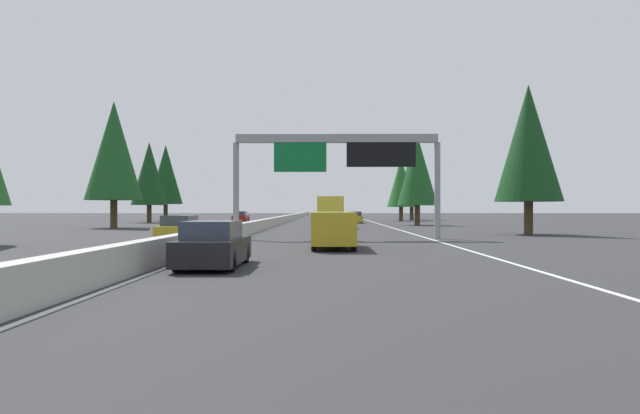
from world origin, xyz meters
TOP-DOWN VIEW (x-y plane):
  - ground_plane at (60.00, 0.00)m, footprint 320.00×320.00m
  - median_barrier at (80.00, 0.30)m, footprint 180.00×0.56m
  - shoulder_stripe_right at (70.00, -11.52)m, footprint 160.00×0.16m
  - shoulder_stripe_median at (70.00, -0.25)m, footprint 160.00×0.16m
  - sign_gantry_overhead at (33.13, -6.04)m, footprint 0.50×12.68m
  - sedan_near_center at (16.44, -1.67)m, footprint 4.40×1.80m
  - minivan_near_right at (24.79, -5.56)m, footprint 5.00×1.95m
  - box_truck_far_center at (53.17, -5.60)m, footprint 8.50×2.40m
  - sedan_mid_center at (80.41, -5.17)m, footprint 4.40×1.80m
  - sedan_distant_b at (70.27, -8.87)m, footprint 4.40×1.80m
  - oncoming_near at (30.02, 2.90)m, footprint 4.40×1.80m
  - oncoming_far at (75.42, 6.45)m, footprint 4.40×1.80m
  - conifer_right_near at (38.84, -19.58)m, footprint 4.70×4.70m
  - conifer_right_mid at (61.23, -15.30)m, footprint 4.42×4.42m
  - conifer_right_far at (89.62, -18.95)m, footprint 4.94×4.94m
  - conifer_right_distant at (82.11, -16.25)m, footprint 4.15×4.15m
  - conifer_left_near at (51.91, 14.92)m, footprint 5.31×5.31m
  - conifer_left_mid at (71.57, 17.74)m, footprint 4.61×4.61m
  - conifer_left_far at (83.99, 19.15)m, footprint 5.07×5.07m

SIDE VIEW (x-z plane):
  - ground_plane at x=60.00m, z-range 0.00..0.00m
  - shoulder_stripe_right at x=70.00m, z-range 0.00..0.01m
  - shoulder_stripe_median at x=70.00m, z-range 0.00..0.01m
  - median_barrier at x=80.00m, z-range 0.00..0.90m
  - sedan_near_center at x=16.44m, z-range -0.05..1.42m
  - sedan_mid_center at x=80.41m, z-range -0.05..1.42m
  - sedan_distant_b at x=70.27m, z-range -0.05..1.42m
  - oncoming_near at x=30.02m, z-range -0.05..1.42m
  - oncoming_far at x=75.42m, z-range -0.05..1.42m
  - minivan_near_right at x=24.79m, z-range 0.11..1.80m
  - box_truck_far_center at x=53.17m, z-range 0.14..3.09m
  - sign_gantry_overhead at x=33.13m, z-range 1.89..8.28m
  - conifer_right_distant at x=82.11m, z-range 1.01..10.45m
  - conifer_right_mid at x=61.23m, z-range 1.08..11.14m
  - conifer_left_mid at x=71.57m, z-range 1.13..11.61m
  - conifer_right_near at x=38.84m, z-range 1.15..11.83m
  - conifer_right_far at x=89.62m, z-range 1.21..12.45m
  - conifer_left_far at x=83.99m, z-range 1.24..12.75m
  - conifer_left_near at x=51.91m, z-range 1.30..13.37m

